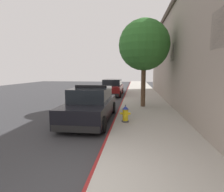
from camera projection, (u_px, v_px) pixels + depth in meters
ground_plane at (63, 104)px, 14.01m from camera, size 33.16×60.00×0.20m
sidewalk_pavement at (145, 104)px, 13.27m from camera, size 3.15×60.00×0.14m
curb_painted_edge at (122, 103)px, 13.47m from camera, size 0.08×60.00×0.14m
police_cruiser at (91, 105)px, 8.96m from camera, size 1.94×4.84×1.68m
parked_car_silver_ahead at (112, 88)px, 18.59m from camera, size 1.94×4.84×1.56m
fire_hydrant at (125, 114)px, 8.19m from camera, size 0.44×0.40×0.76m
street_tree at (144, 45)px, 11.46m from camera, size 3.08×3.08×5.31m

